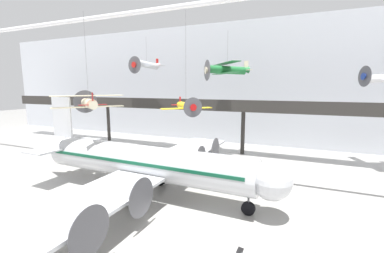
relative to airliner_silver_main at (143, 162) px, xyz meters
name	(u,v)px	position (x,y,z in m)	size (l,w,h in m)	color
ground_plane	(170,233)	(6.46, -5.86, -3.63)	(260.00, 260.00, 0.00)	#9E9B96
hangar_back_wall	(254,84)	(6.46, 31.69, 8.91)	(140.00, 3.00, 25.08)	silver
mezzanine_walkway	(242,109)	(6.46, 20.91, 4.46)	(110.00, 3.20, 9.74)	#2D2B28
ceiling_truss_beam	(216,2)	(6.46, 5.48, 17.53)	(120.00, 0.60, 0.60)	silver
airliner_silver_main	(143,162)	(0.00, 0.00, 0.00)	(31.74, 35.90, 10.64)	silver
suspended_plane_yellow_lowwing	(186,106)	(2.95, 5.16, 5.97)	(5.36, 5.33, 12.10)	yellow
suspended_plane_green_biplane	(227,70)	(4.23, 18.65, 11.05)	(7.74, 8.32, 7.96)	#1E6B33
suspended_plane_cream_biplane	(89,103)	(-8.05, 0.73, 6.34)	(6.96, 7.47, 12.12)	beige
suspended_plane_silver_racer	(147,65)	(-10.85, 18.07, 12.26)	(8.42, 6.93, 6.66)	silver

